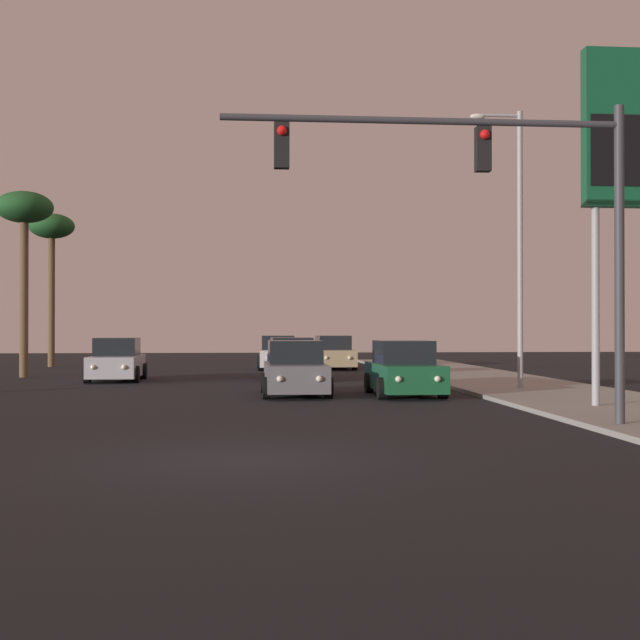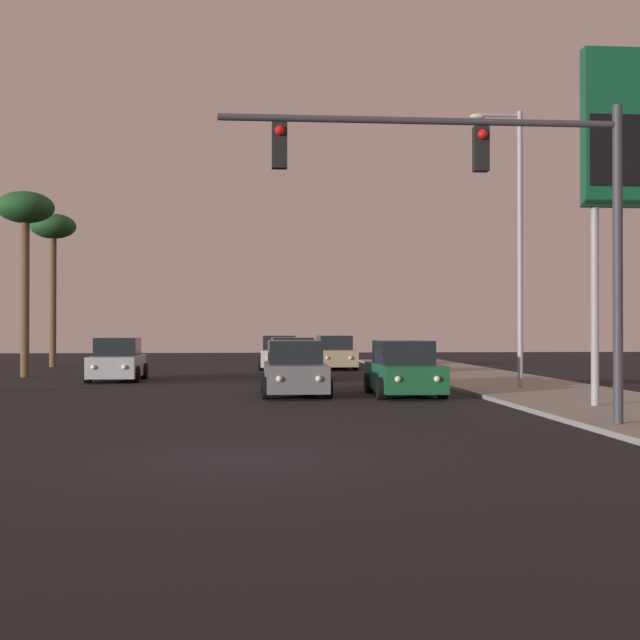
% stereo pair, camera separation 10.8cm
% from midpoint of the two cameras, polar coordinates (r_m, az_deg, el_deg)
% --- Properties ---
extents(ground_plane, '(120.00, 120.00, 0.00)m').
position_cam_midpoint_polar(ground_plane, '(14.30, -5.19, -8.84)').
color(ground_plane, black).
extents(sidewalk_right, '(5.00, 60.00, 0.12)m').
position_cam_midpoint_polar(sidewalk_right, '(26.02, 16.38, -4.92)').
color(sidewalk_right, gray).
rests_on(sidewalk_right, ground).
extents(car_grey, '(2.04, 4.31, 1.68)m').
position_cam_midpoint_polar(car_grey, '(27.33, -1.72, -3.25)').
color(car_grey, slate).
rests_on(car_grey, ground).
extents(car_white, '(2.04, 4.33, 1.68)m').
position_cam_midpoint_polar(car_white, '(44.46, -2.78, -2.19)').
color(car_white, silver).
rests_on(car_white, ground).
extents(car_tan, '(2.04, 4.34, 1.68)m').
position_cam_midpoint_polar(car_tan, '(44.73, 0.79, -2.18)').
color(car_tan, tan).
rests_on(car_tan, ground).
extents(car_silver, '(2.04, 4.31, 1.68)m').
position_cam_midpoint_polar(car_silver, '(35.66, -12.97, -2.60)').
color(car_silver, '#B7B7BC').
rests_on(car_silver, ground).
extents(car_blue, '(2.04, 4.32, 1.68)m').
position_cam_midpoint_polar(car_blue, '(35.53, -1.91, -2.62)').
color(car_blue, navy).
rests_on(car_blue, ground).
extents(car_green, '(2.04, 4.32, 1.68)m').
position_cam_midpoint_polar(car_green, '(27.32, 5.29, -3.25)').
color(car_green, '#195933').
rests_on(car_green, ground).
extents(traffic_light_mast, '(8.21, 0.36, 6.50)m').
position_cam_midpoint_polar(traffic_light_mast, '(18.49, 11.56, 7.90)').
color(traffic_light_mast, '#38383D').
rests_on(traffic_light_mast, sidewalk_right).
extents(street_lamp, '(1.74, 0.24, 9.00)m').
position_cam_midpoint_polar(street_lamp, '(29.72, 12.34, 5.39)').
color(street_lamp, '#99999E').
rests_on(street_lamp, sidewalk_right).
extents(gas_station_sign, '(2.00, 0.42, 9.00)m').
position_cam_midpoint_polar(gas_station_sign, '(24.11, 18.65, 10.39)').
color(gas_station_sign, '#99999E').
rests_on(gas_station_sign, sidewalk_right).
extents(palm_tree_far, '(2.40, 2.40, 8.13)m').
position_cam_midpoint_polar(palm_tree_far, '(49.45, -16.86, 5.29)').
color(palm_tree_far, brown).
rests_on(palm_tree_far, ground).
extents(palm_tree_mid, '(2.40, 2.40, 7.79)m').
position_cam_midpoint_polar(palm_tree_mid, '(39.51, -18.48, 6.31)').
color(palm_tree_mid, brown).
rests_on(palm_tree_mid, ground).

